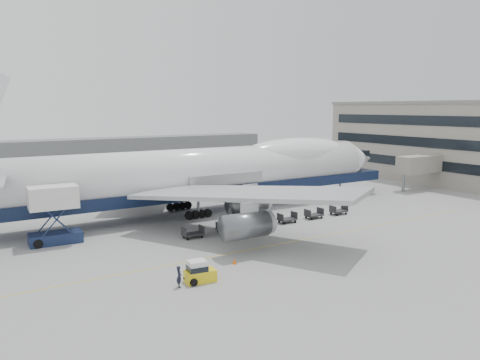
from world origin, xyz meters
TOP-DOWN VIEW (x-y plane):
  - ground at (0.00, 0.00)m, footprint 260.00×260.00m
  - apron_line at (0.00, -6.00)m, footprint 60.00×0.15m
  - hangar at (-10.00, 70.00)m, footprint 110.00×8.00m
  - airliner at (0.64, 12.00)m, footprint 67.00×55.30m
  - catering_truck at (-21.08, 7.03)m, footprint 5.46×3.93m
  - baggage_tug at (-13.22, -11.17)m, footprint 2.68×1.65m
  - ground_worker at (-15.12, -11.39)m, footprint 0.60×0.75m
  - traffic_cone at (-8.40, -8.90)m, footprint 0.39×0.39m
  - dolly_0 at (-7.79, 0.99)m, footprint 2.30×1.35m
  - dolly_1 at (-3.39, 0.99)m, footprint 2.30×1.35m
  - dolly_2 at (1.00, 0.99)m, footprint 2.30×1.35m
  - dolly_3 at (5.40, 0.99)m, footprint 2.30×1.35m
  - dolly_4 at (9.79, 0.99)m, footprint 2.30×1.35m
  - dolly_5 at (14.19, 0.99)m, footprint 2.30×1.35m

SIDE VIEW (x-z plane):
  - ground at x=0.00m, z-range 0.00..0.00m
  - apron_line at x=0.00m, z-range 0.00..0.01m
  - traffic_cone at x=-8.40m, z-range -0.02..0.56m
  - dolly_0 at x=-7.79m, z-range -0.12..1.18m
  - dolly_1 at x=-3.39m, z-range -0.12..1.18m
  - dolly_2 at x=1.00m, z-range -0.12..1.18m
  - dolly_3 at x=5.40m, z-range -0.12..1.18m
  - dolly_4 at x=9.79m, z-range -0.12..1.18m
  - dolly_5 at x=14.19m, z-range -0.12..1.18m
  - baggage_tug at x=-13.22m, z-range -0.10..1.75m
  - ground_worker at x=-15.12m, z-range 0.00..1.78m
  - catering_truck at x=-21.08m, z-range 0.37..6.54m
  - hangar at x=-10.00m, z-range 0.00..7.00m
  - airliner at x=0.64m, z-range -4.37..15.61m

